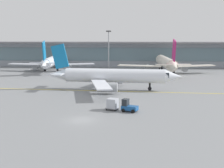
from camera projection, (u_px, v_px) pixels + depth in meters
ground_plane at (82, 120)px, 47.98m from camera, size 400.00×400.00×0.00m
taxiway_centreline_stripe at (114, 91)px, 72.11m from camera, size 109.73×8.45×0.01m
terminal_concourse at (113, 54)px, 126.90m from camera, size 206.03×11.00×9.60m
gate_airplane_1 at (52, 61)px, 111.72m from camera, size 29.76×32.08×10.62m
gate_airplane_2 at (166, 63)px, 104.88m from camera, size 31.53×33.94×11.24m
taxiing_regional_jet at (113, 76)px, 73.65m from camera, size 31.62×29.32×10.47m
baggage_tug at (128, 106)px, 53.01m from camera, size 2.93×2.34×2.10m
cargo_dolly_lead at (113, 104)px, 54.17m from camera, size 2.54×2.25×1.94m
apron_light_mast_1 at (109, 48)px, 117.99m from camera, size 1.80×0.36×13.84m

